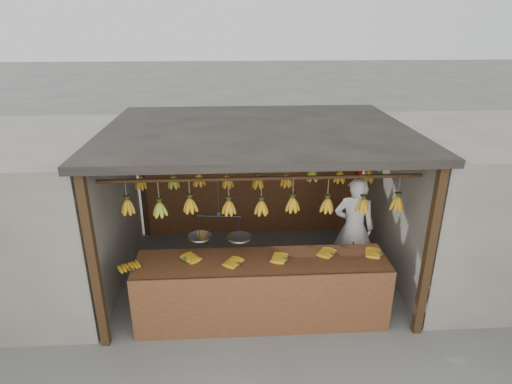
{
  "coord_description": "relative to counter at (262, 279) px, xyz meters",
  "views": [
    {
      "loc": [
        -0.36,
        -5.91,
        3.79
      ],
      "look_at": [
        0.0,
        0.3,
        1.3
      ],
      "focal_mm": 30.0,
      "sensor_mm": 36.0,
      "label": 1
    }
  ],
  "objects": [
    {
      "name": "neighbor_right",
      "position": [
        3.61,
        1.23,
        0.45
      ],
      "size": [
        3.0,
        3.0,
        2.3
      ],
      "primitive_type": "cube",
      "color": "slate",
      "rests_on": "ground"
    },
    {
      "name": "bag_bundles",
      "position": [
        1.95,
        2.58,
        0.29
      ],
      "size": [
        0.08,
        0.26,
        1.32
      ],
      "color": "#1426BF",
      "rests_on": "ground"
    },
    {
      "name": "balance_scale",
      "position": [
        -0.54,
        0.23,
        0.54
      ],
      "size": [
        0.81,
        0.35,
        0.81
      ],
      "color": "black",
      "rests_on": "ground"
    },
    {
      "name": "stall",
      "position": [
        0.01,
        1.56,
        1.27
      ],
      "size": [
        4.3,
        3.3,
        2.4
      ],
      "color": "black",
      "rests_on": "ground"
    },
    {
      "name": "counter",
      "position": [
        0.0,
        0.0,
        0.0
      ],
      "size": [
        3.48,
        0.75,
        0.96
      ],
      "color": "#563019",
      "rests_on": "ground"
    },
    {
      "name": "ground",
      "position": [
        0.01,
        1.23,
        -0.7
      ],
      "size": [
        80.0,
        80.0,
        0.0
      ],
      "primitive_type": "plane",
      "color": "#5B5B57"
    },
    {
      "name": "neighbor_left",
      "position": [
        -3.59,
        1.23,
        0.45
      ],
      "size": [
        3.0,
        3.0,
        2.3
      ],
      "primitive_type": "cube",
      "color": "slate",
      "rests_on": "ground"
    },
    {
      "name": "vendor",
      "position": [
        1.49,
        1.11,
        0.13
      ],
      "size": [
        0.68,
        0.53,
        1.66
      ],
      "primitive_type": "imported",
      "rotation": [
        0.0,
        0.0,
        2.89
      ],
      "color": "white",
      "rests_on": "ground"
    },
    {
      "name": "hanging_bananas",
      "position": [
        0.0,
        1.23,
        0.92
      ],
      "size": [
        3.62,
        2.22,
        0.39
      ],
      "color": "#BE8314",
      "rests_on": "ground"
    }
  ]
}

